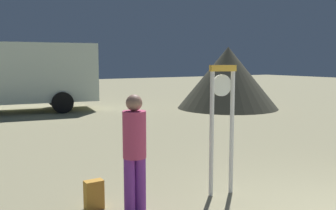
{
  "coord_description": "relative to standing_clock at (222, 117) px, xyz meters",
  "views": [
    {
      "loc": [
        -4.6,
        -2.46,
        2.19
      ],
      "look_at": [
        -0.33,
        4.57,
        1.2
      ],
      "focal_mm": 38.97,
      "sensor_mm": 36.0,
      "label": 1
    }
  ],
  "objects": [
    {
      "name": "standing_clock",
      "position": [
        0.0,
        0.0,
        0.0
      ],
      "size": [
        0.47,
        0.14,
        2.13
      ],
      "color": "silver",
      "rests_on": "ground_plane"
    },
    {
      "name": "person_near_clock",
      "position": [
        -1.57,
        0.0,
        -0.32
      ],
      "size": [
        0.33,
        0.33,
        1.73
      ],
      "color": "purple",
      "rests_on": "ground_plane"
    },
    {
      "name": "backpack",
      "position": [
        -2.01,
        0.5,
        -1.08
      ],
      "size": [
        0.27,
        0.2,
        0.44
      ],
      "color": "gold",
      "rests_on": "ground_plane"
    },
    {
      "name": "box_truck_near",
      "position": [
        -0.82,
        12.19,
        0.32
      ],
      "size": [
        6.68,
        3.34,
        2.96
      ],
      "color": "silver",
      "rests_on": "ground_plane"
    },
    {
      "name": "dome_tent",
      "position": [
        7.44,
        8.56,
        0.14
      ],
      "size": [
        4.68,
        4.68,
        2.85
      ],
      "color": "#3C3B2F",
      "rests_on": "ground_plane"
    }
  ]
}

